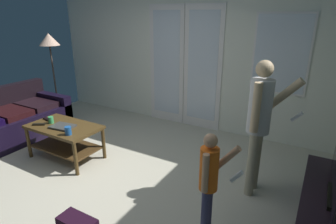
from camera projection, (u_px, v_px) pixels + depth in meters
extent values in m
cube|color=#B4AF9A|center=(100.00, 183.00, 3.42)|extent=(5.69, 4.72, 0.02)
cube|color=silver|center=(186.00, 49.00, 4.85)|extent=(5.69, 0.06, 2.78)
cube|color=white|center=(167.00, 67.00, 5.10)|extent=(0.70, 0.02, 2.17)
cube|color=silver|center=(166.00, 64.00, 5.07)|extent=(0.54, 0.01, 1.87)
cube|color=white|center=(203.00, 70.00, 4.76)|extent=(0.70, 0.02, 2.17)
cube|color=silver|center=(202.00, 68.00, 4.74)|extent=(0.54, 0.01, 1.87)
cube|color=white|center=(281.00, 54.00, 4.06)|extent=(0.81, 0.02, 1.19)
cube|color=silver|center=(281.00, 55.00, 4.05)|extent=(0.75, 0.01, 1.13)
cube|color=black|center=(11.00, 127.00, 4.54)|extent=(0.90, 1.80, 0.43)
cube|color=black|center=(53.00, 109.00, 5.18)|extent=(0.90, 0.16, 0.59)
cube|color=black|center=(10.00, 113.00, 4.44)|extent=(0.66, 0.45, 0.09)
cube|color=black|center=(37.00, 105.00, 4.84)|extent=(0.66, 0.45, 0.09)
cube|color=#443117|center=(64.00, 127.00, 3.87)|extent=(1.03, 0.59, 0.04)
cube|color=#422E16|center=(66.00, 146.00, 3.97)|extent=(0.95, 0.51, 0.02)
cylinder|color=#443117|center=(29.00, 143.00, 3.96)|extent=(0.05, 0.05, 0.46)
cylinder|color=#443117|center=(76.00, 159.00, 3.51)|extent=(0.05, 0.05, 0.46)
cylinder|color=#443117|center=(58.00, 130.00, 4.39)|extent=(0.05, 0.05, 0.46)
cylinder|color=#443117|center=(104.00, 143.00, 3.94)|extent=(0.05, 0.05, 0.46)
cube|color=black|center=(328.00, 217.00, 2.54)|extent=(0.50, 1.62, 0.41)
cube|color=black|center=(332.00, 197.00, 2.47)|extent=(0.08, 0.42, 0.04)
cylinder|color=tan|center=(251.00, 165.00, 3.09)|extent=(0.10, 0.10, 0.75)
cylinder|color=tan|center=(256.00, 159.00, 3.22)|extent=(0.10, 0.10, 0.75)
cylinder|color=silver|center=(260.00, 106.00, 2.93)|extent=(0.25, 0.25, 0.59)
sphere|color=tan|center=(265.00, 69.00, 2.79)|extent=(0.18, 0.18, 0.18)
cylinder|color=tan|center=(256.00, 108.00, 2.79)|extent=(0.09, 0.09, 0.52)
cylinder|color=tan|center=(282.00, 96.00, 2.94)|extent=(0.42, 0.10, 0.45)
cube|color=white|center=(297.00, 117.00, 2.92)|extent=(0.12, 0.05, 0.12)
cylinder|color=#3C3A5D|center=(205.00, 216.00, 2.49)|extent=(0.07, 0.07, 0.51)
cylinder|color=#3C3A5D|center=(208.00, 208.00, 2.59)|extent=(0.07, 0.07, 0.51)
cylinder|color=orange|center=(209.00, 169.00, 2.39)|extent=(0.17, 0.17, 0.40)
sphere|color=tan|center=(211.00, 141.00, 2.29)|extent=(0.12, 0.12, 0.12)
cylinder|color=tan|center=(205.00, 173.00, 2.28)|extent=(0.06, 0.06, 0.35)
cylinder|color=tan|center=(225.00, 160.00, 2.42)|extent=(0.27, 0.08, 0.31)
cube|color=white|center=(237.00, 176.00, 2.42)|extent=(0.11, 0.05, 0.13)
cylinder|color=#2E2A30|center=(59.00, 113.00, 5.76)|extent=(0.26, 0.26, 0.02)
cylinder|color=#4E4136|center=(55.00, 80.00, 5.52)|extent=(0.03, 0.03, 1.45)
cone|color=#D4AB93|center=(49.00, 39.00, 5.25)|extent=(0.39, 0.39, 0.23)
cube|color=#383836|center=(63.00, 126.00, 3.80)|extent=(0.34, 0.27, 0.03)
cylinder|color=#379652|center=(51.00, 120.00, 3.93)|extent=(0.07, 0.07, 0.10)
cylinder|color=#1B4E94|center=(68.00, 131.00, 3.55)|extent=(0.08, 0.08, 0.11)
cube|color=black|center=(39.00, 124.00, 3.88)|extent=(0.17, 0.13, 0.02)
cube|color=black|center=(47.00, 119.00, 4.07)|extent=(0.18, 0.08, 0.02)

